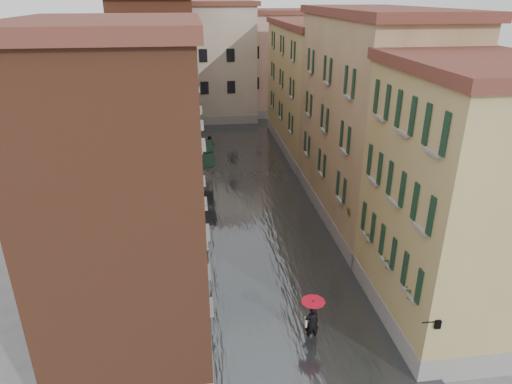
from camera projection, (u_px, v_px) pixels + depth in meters
ground at (288, 300)px, 23.03m from camera, size 120.00×120.00×0.00m
floodwater at (255, 195)px, 34.80m from camera, size 10.00×60.00×0.20m
building_left_near at (127, 210)px, 17.76m from camera, size 6.00×8.00×13.00m
building_left_mid at (150, 136)px, 27.86m from camera, size 6.00×14.00×12.50m
building_left_far at (162, 81)px, 41.19m from camera, size 6.00×16.00×14.00m
building_right_near at (459, 207)px, 19.76m from camera, size 6.00×8.00×11.50m
building_right_mid at (370, 124)px, 29.46m from camera, size 6.00×14.00×13.00m
building_right_far at (312, 91)px, 43.39m from camera, size 6.00×16.00×11.50m
building_end_cream at (203, 64)px, 54.59m from camera, size 12.00×9.00×13.00m
building_end_pink at (274, 64)px, 57.70m from camera, size 10.00×9.00×12.00m
awning_near at (207, 162)px, 34.70m from camera, size 1.09×3.07×2.80m
awning_far at (206, 148)px, 37.86m from camera, size 1.09×3.26×2.80m
wall_lantern at (437, 323)px, 16.90m from camera, size 0.71×0.22×0.35m
window_planters at (379, 242)px, 21.47m from camera, size 0.59×8.35×0.84m
pedestrian_main at (312, 316)px, 19.94m from camera, size 1.07×1.07×2.06m
pedestrian_far at (211, 145)px, 43.74m from camera, size 0.94×0.77×1.78m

